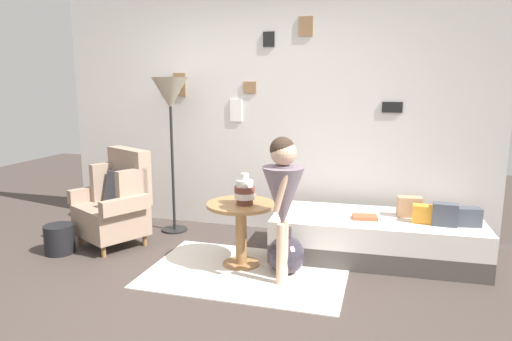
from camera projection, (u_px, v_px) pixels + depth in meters
The scene contains 16 objects.
ground_plane at pixel (202, 304), 3.45m from camera, with size 12.00×12.00×0.00m, color #423833.
gallery_wall at pixel (268, 113), 5.04m from camera, with size 4.80×0.12×2.60m.
rug at pixel (247, 272), 4.01m from camera, with size 1.71×1.16×0.01m, color silver.
armchair at pixel (117, 202), 4.65m from camera, with size 0.90×0.82×0.97m.
daybed at pixel (375, 237), 4.32m from camera, with size 1.93×0.87×0.40m.
pillow_head at pixel (468, 217), 4.00m from camera, with size 0.20×0.12×0.16m, color #474C56.
pillow_mid at pixel (445, 214), 4.01m from camera, with size 0.21×0.12×0.20m, color #474C56.
pillow_back at pixel (425, 214), 4.09m from camera, with size 0.21×0.12×0.16m, color orange.
pillow_extra at pixel (409, 207), 4.28m from camera, with size 0.22×0.12×0.19m, color tan.
side_table at pixel (241, 221), 4.10m from camera, with size 0.61×0.61×0.58m.
vase_striped at pixel (245, 192), 4.01m from camera, with size 0.18×0.18×0.28m.
floor_lamp at pixel (170, 99), 4.88m from camera, with size 0.38×0.38×1.68m.
person_child at pixel (283, 190), 3.67m from camera, with size 0.34×0.34×1.21m.
book_on_daybed at pixel (365, 217), 4.22m from camera, with size 0.22×0.16×0.03m, color #B75936.
demijohn_near at pixel (286, 255), 3.97m from camera, with size 0.33×0.33×0.41m.
magazine_basket at pixel (59, 239), 4.45m from camera, with size 0.28×0.28×0.28m, color black.
Camera 1 is at (1.27, -2.96, 1.63)m, focal length 32.32 mm.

